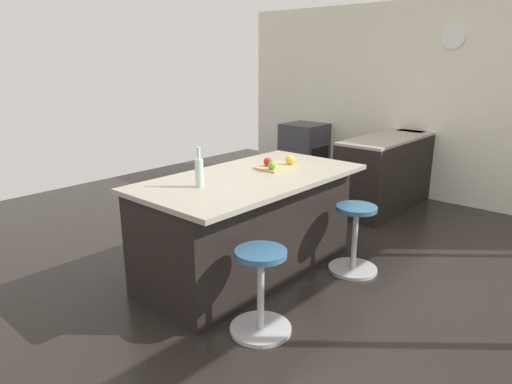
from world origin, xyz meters
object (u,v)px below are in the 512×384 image
Objects in this scene: apple_red at (268,162)px; apple_yellow at (290,160)px; apple_green at (272,165)px; water_bottle at (199,172)px; stool_middle at (261,294)px; oven_range at (304,152)px; stool_by_window at (354,241)px; cutting_board at (277,167)px; kitchen_island at (248,224)px.

apple_red is 0.91× the size of apple_yellow.
apple_yellow reaches higher than apple_red.
water_bottle reaches higher than apple_green.
stool_middle is 1.37m from apple_red.
oven_range is 3.15m from apple_red.
water_bottle is (0.75, -0.10, 0.07)m from apple_green.
stool_by_window is 1.00× the size of stool_middle.
apple_red reaches higher than apple_green.
apple_green is 0.27m from apple_yellow.
oven_range is at bearing -156.56° from water_bottle.
apple_red reaches higher than stool_by_window.
water_bottle reaches higher than cutting_board.
oven_range is at bearing -136.28° from stool_by_window.
stool_by_window is 7.20× the size of apple_yellow.
apple_red is at bearing -64.97° from stool_by_window.
cutting_board is at bearing -67.35° from stool_by_window.
apple_red is at bearing -43.08° from cutting_board.
oven_range reaches higher than stool_middle.
apple_yellow is (0.15, -0.63, 0.68)m from stool_by_window.
oven_range is 1.44× the size of stool_by_window.
apple_red reaches higher than stool_middle.
stool_by_window is at bearing 115.03° from apple_red.
oven_range is 2.85× the size of water_bottle.
water_bottle is at bearing -7.85° from apple_green.
kitchen_island reaches higher than oven_range.
water_bottle is at bearing -3.16° from cutting_board.
apple_green is (-0.22, 0.09, 0.50)m from kitchen_island.
apple_yellow reaches higher than stool_middle.
apple_green is at bearing 21.72° from cutting_board.
apple_red is 0.83m from water_bottle.
apple_yellow is at bearing -76.55° from stool_by_window.
water_bottle reaches higher than stool_by_window.
water_bottle reaches higher than oven_range.
apple_yellow is (-0.13, 0.05, 0.05)m from cutting_board.
kitchen_island is 6.52× the size of water_bottle.
stool_middle is 7.93× the size of apple_red.
stool_by_window is at bearing 112.65° from cutting_board.
apple_yellow is (-0.27, -0.00, 0.01)m from apple_green.
stool_middle is 1.36m from cutting_board.
kitchen_island is (3.01, 1.55, 0.01)m from oven_range.
kitchen_island is at bearing 178.08° from water_bottle.
cutting_board is at bearing -21.00° from apple_yellow.
stool_by_window is 1.01m from apple_green.
stool_middle is at bearing 0.00° from stool_by_window.
apple_red is (0.06, -0.06, 0.05)m from cutting_board.
stool_middle is at bearing 37.94° from apple_red.
kitchen_island is 0.97m from stool_middle.
apple_yellow reaches higher than apple_green.
apple_red is (2.71, 1.53, 0.52)m from oven_range.
water_bottle is at bearing 0.47° from apple_red.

